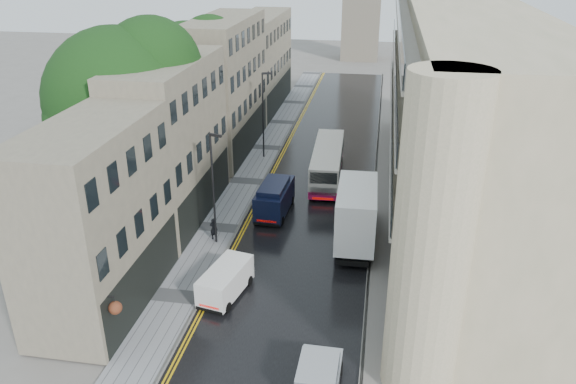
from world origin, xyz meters
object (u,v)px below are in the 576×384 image
(navy_van, at_px, (256,206))
(tree_far, at_px, (190,89))
(cream_bus, at_px, (312,175))
(lamp_post_far, at_px, (263,116))
(lamp_post_near, at_px, (213,190))
(pedestrian, at_px, (214,229))
(tree_near, at_px, (122,124))
(white_lorry, at_px, (337,225))
(white_van, at_px, (201,292))

(navy_van, bearing_deg, tree_far, 127.58)
(cream_bus, xyz_separation_m, navy_van, (-3.14, -5.99, -0.10))
(navy_van, bearing_deg, lamp_post_far, 102.17)
(tree_far, relative_size, lamp_post_far, 1.62)
(tree_far, bearing_deg, lamp_post_near, -66.88)
(pedestrian, bearing_deg, lamp_post_far, -77.29)
(pedestrian, relative_size, lamp_post_near, 0.21)
(tree_near, xyz_separation_m, pedestrian, (6.81, -2.47, -6.06))
(pedestrian, bearing_deg, lamp_post_near, 139.51)
(white_lorry, distance_m, navy_van, 7.01)
(tree_far, bearing_deg, white_lorry, -47.51)
(tree_far, relative_size, cream_bus, 1.26)
(tree_near, relative_size, lamp_post_near, 1.86)
(navy_van, relative_size, lamp_post_far, 0.64)
(navy_van, xyz_separation_m, lamp_post_near, (-1.95, -3.39, 2.57))
(cream_bus, height_order, lamp_post_near, lamp_post_near)
(cream_bus, distance_m, white_lorry, 10.02)
(tree_near, height_order, navy_van, tree_near)
(tree_near, distance_m, white_lorry, 15.99)
(cream_bus, bearing_deg, navy_van, -119.96)
(white_lorry, bearing_deg, white_van, -136.87)
(white_lorry, relative_size, pedestrian, 5.23)
(white_van, bearing_deg, lamp_post_far, 105.19)
(white_lorry, distance_m, pedestrian, 8.25)
(cream_bus, bearing_deg, white_van, -105.92)
(lamp_post_far, bearing_deg, white_lorry, -77.47)
(cream_bus, distance_m, lamp_post_far, 8.94)
(white_van, xyz_separation_m, pedestrian, (-1.39, 7.11, -0.02))
(lamp_post_near, bearing_deg, pedestrian, 141.90)
(tree_far, bearing_deg, tree_near, -91.32)
(lamp_post_near, bearing_deg, tree_near, 173.61)
(lamp_post_far, bearing_deg, cream_bus, -65.67)
(navy_van, bearing_deg, lamp_post_near, -117.33)
(cream_bus, relative_size, white_lorry, 1.23)
(tree_near, bearing_deg, lamp_post_far, 62.82)
(tree_near, distance_m, cream_bus, 14.89)
(tree_far, distance_m, navy_van, 15.93)
(tree_near, distance_m, lamp_post_far, 15.26)
(tree_far, xyz_separation_m, lamp_post_near, (6.74, -15.79, -2.38))
(white_lorry, xyz_separation_m, lamp_post_near, (-7.91, 0.20, 1.72))
(tree_near, bearing_deg, tree_far, 88.68)
(tree_far, xyz_separation_m, white_van, (7.90, -22.59, -5.32))
(navy_van, xyz_separation_m, lamp_post_far, (-2.15, 12.70, 2.68))
(pedestrian, bearing_deg, white_van, 113.90)
(tree_far, relative_size, white_van, 3.16)
(navy_van, bearing_deg, pedestrian, -122.76)
(cream_bus, bearing_deg, pedestrian, -122.69)
(white_lorry, relative_size, lamp_post_far, 1.05)
(white_lorry, height_order, lamp_post_near, lamp_post_near)
(white_van, bearing_deg, lamp_post_near, 111.46)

